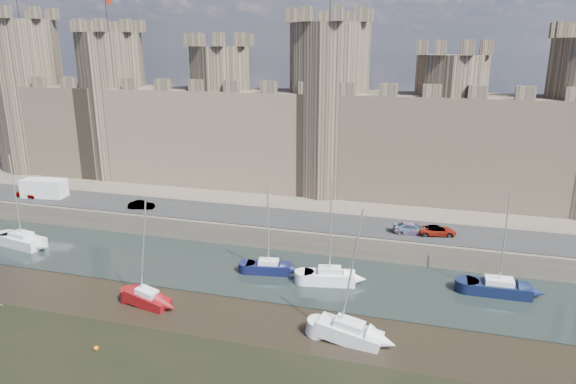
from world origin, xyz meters
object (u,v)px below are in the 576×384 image
at_px(sailboat_5, 349,332).
at_px(van, 44,188).
at_px(sailboat_1, 269,267).
at_px(sailboat_3, 499,287).
at_px(car_3, 437,231).
at_px(car_1, 141,205).
at_px(sailboat_2, 330,276).
at_px(car_0, 28,194).
at_px(car_2, 413,229).
at_px(sailboat_0, 22,240).
at_px(sailboat_4, 147,298).

bearing_deg(sailboat_5, van, 163.45).
bearing_deg(sailboat_1, sailboat_5, -54.25).
height_order(sailboat_3, sailboat_5, sailboat_5).
bearing_deg(car_3, sailboat_3, -155.68).
xyz_separation_m(car_1, sailboat_1, (19.92, -8.61, -2.29)).
bearing_deg(sailboat_3, car_3, 125.82).
bearing_deg(sailboat_2, car_0, 157.30).
distance_m(car_1, car_2, 33.73).
bearing_deg(car_3, car_1, 78.33).
xyz_separation_m(van, sailboat_2, (42.03, -10.20, -2.94)).
xyz_separation_m(car_3, sailboat_3, (5.83, -7.72, -2.29)).
relative_size(car_3, van, 0.70).
bearing_deg(car_0, sailboat_1, -100.71).
bearing_deg(sailboat_2, sailboat_5, -80.11).
height_order(car_0, sailboat_3, sailboat_3).
bearing_deg(van, sailboat_1, -22.32).
height_order(car_1, van, van).
xyz_separation_m(car_2, sailboat_2, (-7.29, -9.77, -2.27)).
bearing_deg(car_3, sailboat_2, 122.41).
height_order(car_1, sailboat_0, sailboat_0).
bearing_deg(sailboat_2, car_3, 34.44).
bearing_deg(sailboat_1, sailboat_2, -14.98).
height_order(car_0, car_2, car_2).
relative_size(sailboat_0, sailboat_2, 1.01).
bearing_deg(sailboat_5, car_2, 85.81).
bearing_deg(sailboat_2, sailboat_1, 163.41).
distance_m(sailboat_0, sailboat_4, 23.04).
bearing_deg(car_0, sailboat_4, -119.61).
xyz_separation_m(van, sailboat_4, (27.11, -19.02, -3.05)).
bearing_deg(car_2, sailboat_4, 123.55).
distance_m(car_1, sailboat_4, 21.58).
relative_size(car_1, sailboat_1, 0.36).
bearing_deg(sailboat_2, sailboat_4, -160.11).
xyz_separation_m(car_2, sailboat_4, (-22.20, -18.60, -2.38)).
height_order(car_0, sailboat_4, sailboat_4).
xyz_separation_m(car_3, sailboat_0, (-46.29, -10.41, -2.23)).
height_order(sailboat_2, sailboat_5, sailboat_5).
height_order(car_0, car_3, car_3).
height_order(car_3, sailboat_2, sailboat_2).
xyz_separation_m(car_3, sailboat_5, (-6.35, -19.42, -2.28)).
relative_size(car_1, sailboat_5, 0.29).
bearing_deg(sailboat_4, van, 155.11).
relative_size(car_0, car_1, 0.97).
bearing_deg(sailboat_1, sailboat_4, -140.57).
relative_size(sailboat_0, sailboat_1, 1.19).
height_order(car_2, sailboat_1, sailboat_1).
height_order(car_2, sailboat_2, sailboat_2).
bearing_deg(sailboat_4, sailboat_1, 58.68).
bearing_deg(car_1, sailboat_5, -135.06).
relative_size(car_2, sailboat_4, 0.43).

